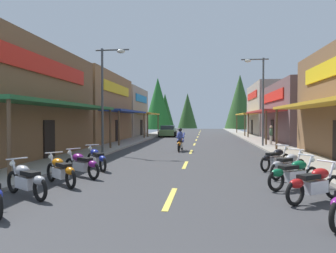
{
  "coord_description": "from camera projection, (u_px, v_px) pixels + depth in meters",
  "views": [
    {
      "loc": [
        0.93,
        -1.16,
        2.12
      ],
      "look_at": [
        -2.34,
        25.66,
        1.52
      ],
      "focal_mm": 32.85,
      "sensor_mm": 36.0,
      "label": 1
    }
  ],
  "objects": [
    {
      "name": "ground",
      "position": [
        195.0,
        143.0,
        28.73
      ],
      "size": [
        9.88,
        85.26,
        0.1
      ],
      "primitive_type": "cube",
      "color": "#38383A"
    },
    {
      "name": "motorcycle_parked_left_3",
      "position": [
        82.0,
        164.0,
        11.3
      ],
      "size": [
        1.84,
        1.27,
        1.04
      ],
      "rotation": [
        0.0,
        0.0,
        2.56
      ],
      "color": "black",
      "rests_on": "ground"
    },
    {
      "name": "motorcycle_parked_left_1",
      "position": [
        26.0,
        179.0,
        8.38
      ],
      "size": [
        1.87,
        1.21,
        1.04
      ],
      "rotation": [
        0.0,
        0.0,
        2.59
      ],
      "color": "black",
      "rests_on": "ground"
    },
    {
      "name": "streetlamp_right",
      "position": [
        259.0,
        90.0,
        23.64
      ],
      "size": [
        2.08,
        0.3,
        6.87
      ],
      "color": "#474C51",
      "rests_on": "ground"
    },
    {
      "name": "sidewalk_right",
      "position": [
        263.0,
        142.0,
        27.98
      ],
      "size": [
        2.41,
        85.26,
        0.12
      ],
      "primitive_type": "cube",
      "color": "gray",
      "rests_on": "ground"
    },
    {
      "name": "motorcycle_parked_right_4",
      "position": [
        275.0,
        158.0,
        12.96
      ],
      "size": [
        1.58,
        1.59,
        1.04
      ],
      "rotation": [
        0.0,
        0.0,
        0.79
      ],
      "color": "black",
      "rests_on": "ground"
    },
    {
      "name": "motorcycle_parked_right_2",
      "position": [
        294.0,
        173.0,
        9.38
      ],
      "size": [
        1.85,
        1.25,
        1.04
      ],
      "rotation": [
        0.0,
        0.0,
        0.58
      ],
      "color": "black",
      "rests_on": "ground"
    },
    {
      "name": "storefront_right_middle",
      "position": [
        317.0,
        113.0,
        28.94
      ],
      "size": [
        9.95,
        12.04,
        5.56
      ],
      "color": "brown",
      "rests_on": "ground"
    },
    {
      "name": "motorcycle_parked_left_4",
      "position": [
        96.0,
        158.0,
        12.95
      ],
      "size": [
        1.46,
        1.7,
        1.04
      ],
      "rotation": [
        0.0,
        0.0,
        2.27
      ],
      "color": "black",
      "rests_on": "ground"
    },
    {
      "name": "motorcycle_parked_right_3",
      "position": [
        288.0,
        165.0,
        11.13
      ],
      "size": [
        1.64,
        1.53,
        1.04
      ],
      "rotation": [
        0.0,
        0.0,
        0.75
      ],
      "color": "black",
      "rests_on": "ground"
    },
    {
      "name": "centerline_dashes",
      "position": [
        196.0,
        140.0,
        32.08
      ],
      "size": [
        0.16,
        61.08,
        0.01
      ],
      "color": "#E0C64C",
      "rests_on": "ground"
    },
    {
      "name": "storefront_right_far",
      "position": [
        286.0,
        110.0,
        41.75
      ],
      "size": [
        10.7,
        11.38,
        6.96
      ],
      "color": "gray",
      "rests_on": "ground"
    },
    {
      "name": "streetlamp_left",
      "position": [
        107.0,
        86.0,
        18.73
      ],
      "size": [
        2.08,
        0.3,
        6.46
      ],
      "color": "#474C51",
      "rests_on": "ground"
    },
    {
      "name": "motorcycle_parked_right_1",
      "position": [
        314.0,
        183.0,
        7.87
      ],
      "size": [
        1.8,
        1.32,
        1.04
      ],
      "rotation": [
        0.0,
        0.0,
        0.62
      ],
      "color": "black",
      "rests_on": "ground"
    },
    {
      "name": "pedestrian_browsing",
      "position": [
        271.0,
        134.0,
        24.71
      ],
      "size": [
        0.31,
        0.56,
        1.65
      ],
      "rotation": [
        0.0,
        0.0,
        0.16
      ],
      "color": "#B2A599",
      "rests_on": "ground"
    },
    {
      "name": "motorcycle_parked_left_2",
      "position": [
        61.0,
        170.0,
        9.91
      ],
      "size": [
        1.69,
        1.47,
        1.04
      ],
      "rotation": [
        0.0,
        0.0,
        2.43
      ],
      "color": "black",
      "rests_on": "ground"
    },
    {
      "name": "storefront_left_middle",
      "position": [
        77.0,
        108.0,
        29.37
      ],
      "size": [
        9.65,
        11.46,
        6.41
      ],
      "color": "olive",
      "rests_on": "ground"
    },
    {
      "name": "treeline_backdrop",
      "position": [
        196.0,
        105.0,
        70.57
      ],
      "size": [
        25.19,
        12.38,
        12.39
      ],
      "color": "#235A23",
      "rests_on": "ground"
    },
    {
      "name": "sidewalk_left",
      "position": [
        131.0,
        141.0,
        29.47
      ],
      "size": [
        2.41,
        85.26,
        0.12
      ],
      "primitive_type": "cube",
      "color": "#9E9991",
      "rests_on": "ground"
    },
    {
      "name": "rider_cruising_lead",
      "position": [
        180.0,
        141.0,
        20.67
      ],
      "size": [
        0.6,
        2.14,
        1.57
      ],
      "rotation": [
        0.0,
        0.0,
        1.51
      ],
      "color": "black",
      "rests_on": "ground"
    },
    {
      "name": "storefront_left_far",
      "position": [
        114.0,
        112.0,
        40.27
      ],
      "size": [
        9.18,
        9.22,
        6.19
      ],
      "color": "gray",
      "rests_on": "ground"
    },
    {
      "name": "parked_car_curbside",
      "position": [
        168.0,
        131.0,
        38.38
      ],
      "size": [
        2.21,
        4.37,
        1.4
      ],
      "rotation": [
        0.0,
        0.0,
        1.61
      ],
      "color": "#4C723F",
      "rests_on": "ground"
    }
  ]
}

